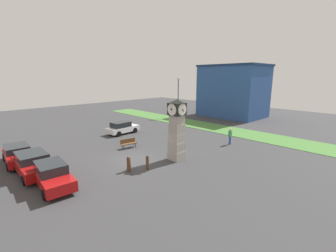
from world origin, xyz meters
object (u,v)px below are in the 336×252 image
(car_navy_sedan, at_px, (18,154))
(car_by_building, at_px, (52,175))
(bollard_near_tower, at_px, (129,164))
(bollard_mid_row, at_px, (147,162))
(street_lamp_far_side, at_px, (178,95))
(car_end_of_row, at_px, (122,128))
(clock_tower, at_px, (177,130))
(car_near_tower, at_px, (33,164))
(pedestrian_near_bench, at_px, (230,135))
(bench, at_px, (128,143))

(car_navy_sedan, bearing_deg, car_by_building, 5.84)
(bollard_near_tower, relative_size, bollard_mid_row, 1.07)
(car_by_building, bearing_deg, street_lamp_far_side, 115.80)
(street_lamp_far_side, bearing_deg, car_end_of_row, -76.56)
(car_navy_sedan, bearing_deg, clock_tower, 49.22)
(bollard_near_tower, height_order, car_end_of_row, car_end_of_row)
(car_near_tower, relative_size, pedestrian_near_bench, 2.71)
(bollard_mid_row, relative_size, car_navy_sedan, 0.25)
(clock_tower, distance_m, bollard_near_tower, 4.88)
(clock_tower, relative_size, street_lamp_far_side, 0.78)
(bollard_mid_row, distance_m, car_end_of_row, 11.65)
(clock_tower, distance_m, car_by_building, 9.71)
(car_end_of_row, bearing_deg, car_navy_sedan, -79.03)
(clock_tower, distance_m, car_end_of_row, 11.06)
(bollard_mid_row, height_order, bench, bollard_mid_row)
(car_end_of_row, relative_size, pedestrian_near_bench, 2.40)
(bollard_near_tower, distance_m, pedestrian_near_bench, 11.61)
(bollard_near_tower, distance_m, car_end_of_row, 11.59)
(car_by_building, distance_m, bench, 8.78)
(bollard_mid_row, xyz_separation_m, car_near_tower, (-5.16, -6.49, 0.24))
(car_near_tower, height_order, street_lamp_far_side, street_lamp_far_side)
(bollard_mid_row, bearing_deg, pedestrian_near_bench, 84.07)
(clock_tower, relative_size, pedestrian_near_bench, 3.05)
(car_by_building, bearing_deg, bollard_mid_row, 71.17)
(bench, bearing_deg, bollard_mid_row, -20.21)
(car_by_building, bearing_deg, car_end_of_row, 128.28)
(bollard_mid_row, xyz_separation_m, car_by_building, (-2.10, -6.15, 0.24))
(pedestrian_near_bench, bearing_deg, clock_tower, -97.51)
(car_near_tower, distance_m, pedestrian_near_bench, 17.85)
(bench, bearing_deg, bollard_near_tower, -34.39)
(clock_tower, xyz_separation_m, car_by_building, (-2.22, -9.27, -1.85))
(car_near_tower, distance_m, car_by_building, 3.08)
(bollard_mid_row, bearing_deg, bench, 159.79)
(bollard_mid_row, xyz_separation_m, pedestrian_near_bench, (1.06, 10.24, 0.42))
(clock_tower, xyz_separation_m, car_navy_sedan, (-8.55, -9.92, -1.88))
(car_by_building, height_order, bench, car_by_building)
(clock_tower, height_order, car_end_of_row, clock_tower)
(car_near_tower, xyz_separation_m, car_end_of_row, (-5.50, 11.19, -0.03))
(car_navy_sedan, distance_m, car_end_of_row, 11.71)
(clock_tower, height_order, street_lamp_far_side, street_lamp_far_side)
(bollard_near_tower, height_order, pedestrian_near_bench, pedestrian_near_bench)
(clock_tower, height_order, pedestrian_near_bench, clock_tower)
(car_navy_sedan, distance_m, pedestrian_near_bench, 19.50)
(clock_tower, distance_m, car_navy_sedan, 13.23)
(bollard_near_tower, xyz_separation_m, street_lamp_far_side, (-13.20, 19.50, 3.22))
(car_navy_sedan, height_order, bench, car_navy_sedan)
(bollard_near_tower, height_order, car_by_building, car_by_building)
(bench, bearing_deg, car_end_of_row, 152.68)
(car_end_of_row, bearing_deg, bollard_mid_row, -23.82)
(car_end_of_row, relative_size, street_lamp_far_side, 0.61)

